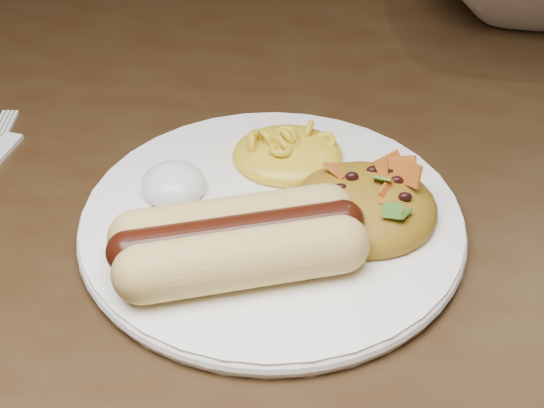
{
  "coord_description": "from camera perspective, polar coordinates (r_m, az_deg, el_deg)",
  "views": [
    {
      "loc": [
        0.1,
        -0.57,
        1.12
      ],
      "look_at": [
        0.09,
        -0.15,
        0.77
      ],
      "focal_mm": 55.0,
      "sensor_mm": 36.0,
      "label": 1
    }
  ],
  "objects": [
    {
      "name": "plate",
      "position": [
        0.56,
        0.0,
        -1.33
      ],
      "size": [
        0.31,
        0.31,
        0.01
      ],
      "primitive_type": "cylinder",
      "rotation": [
        0.0,
        0.0,
        0.25
      ],
      "color": "white",
      "rests_on": "table"
    },
    {
      "name": "taco_salad",
      "position": [
        0.55,
        6.36,
        0.52
      ],
      "size": [
        0.1,
        0.09,
        0.04
      ],
      "rotation": [
        0.0,
        0.0,
        -0.36
      ],
      "color": "#AF360E",
      "rests_on": "plate"
    },
    {
      "name": "table",
      "position": [
        0.74,
        -6.98,
        0.21
      ],
      "size": [
        1.6,
        0.9,
        0.75
      ],
      "color": "black",
      "rests_on": "floor"
    },
    {
      "name": "sour_cream",
      "position": [
        0.57,
        -6.79,
        1.79
      ],
      "size": [
        0.05,
        0.05,
        0.03
      ],
      "primitive_type": "ellipsoid",
      "rotation": [
        0.0,
        0.0,
        -0.19
      ],
      "color": "white",
      "rests_on": "plate"
    },
    {
      "name": "mac_and_cheese",
      "position": [
        0.6,
        1.08,
        4.25
      ],
      "size": [
        0.1,
        0.09,
        0.03
      ],
      "primitive_type": "ellipsoid",
      "rotation": [
        0.0,
        0.0,
        0.29
      ],
      "color": "yellow",
      "rests_on": "plate"
    },
    {
      "name": "hotdog",
      "position": [
        0.51,
        -2.34,
        -2.49
      ],
      "size": [
        0.14,
        0.1,
        0.04
      ],
      "rotation": [
        0.0,
        0.0,
        0.24
      ],
      "color": "#E9D678",
      "rests_on": "plate"
    }
  ]
}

